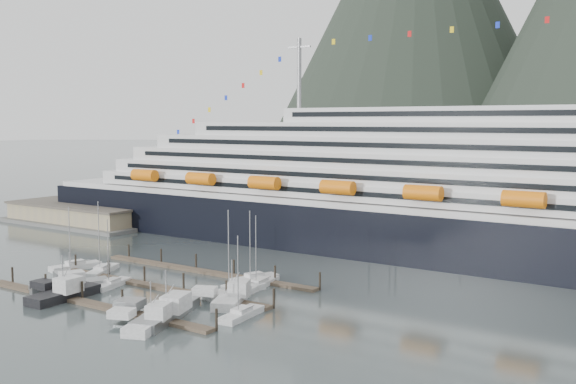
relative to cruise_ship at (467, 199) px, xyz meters
The scene contains 18 objects.
ground 63.76m from the cruise_ship, 118.66° to the right, with size 1600.00×1600.00×0.00m, color #475454.
cruise_ship is the anchor object (origin of this frame).
warehouse 103.31m from the cruise_ship, behind, with size 46.00×20.00×5.80m.
dock_near 74.63m from the cruise_ship, 118.31° to the right, with size 48.18×2.28×3.20m.
dock_mid 63.65m from the cruise_ship, 123.96° to the right, with size 48.18×2.28×3.20m.
dock_far 53.59m from the cruise_ship, 131.95° to the right, with size 48.18×2.28×3.20m.
sailboat_a 76.82m from the cruise_ship, 138.68° to the right, with size 4.96×9.78×12.34m.
sailboat_b 71.54m from the cruise_ship, 135.50° to the right, with size 6.23×9.68×13.68m.
sailboat_c 69.88m from the cruise_ship, 126.51° to the right, with size 4.08×8.54×11.83m.
sailboat_d 53.34m from the cruise_ship, 113.85° to the right, with size 4.81×11.81×14.17m.
sailboat_f 47.07m from the cruise_ship, 120.96° to the right, with size 5.36×9.15×12.84m.
sailboat_g 47.99m from the cruise_ship, 116.13° to the right, with size 3.93×10.21×12.61m.
sailboat_h 59.65m from the cruise_ship, 101.86° to the right, with size 3.26×8.71×12.23m.
trawler_a 76.39m from the cruise_ship, 126.66° to the right, with size 10.53×12.80×6.85m.
trawler_b 77.76m from the cruise_ship, 122.31° to the right, with size 9.17×12.03×7.73m.
trawler_c 67.75m from the cruise_ship, 107.96° to the right, with size 11.79×15.33×7.63m.
trawler_d 71.00m from the cruise_ship, 106.37° to the right, with size 9.66×11.84×6.76m.
trawler_e 56.17m from the cruise_ship, 109.27° to the right, with size 10.06×11.80×7.35m.
Camera 1 is at (75.33, -74.93, 27.55)m, focal length 42.00 mm.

